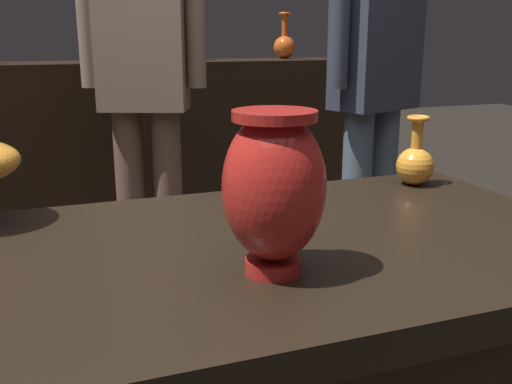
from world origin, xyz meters
The scene contains 8 objects.
back_display_shelf centered at (0.00, 2.20, 0.49)m, with size 2.60×0.40×0.99m.
vase_centerpiece centered at (0.01, -0.12, 0.92)m, with size 0.14×0.14×0.22m.
vase_left_accent centered at (0.48, 0.23, 0.85)m, with size 0.08×0.08×0.15m.
shelf_vase_right centered at (0.52, 2.25, 1.08)m, with size 0.11×0.11×0.15m.
shelf_vase_center centered at (0.00, 2.26, 1.06)m, with size 0.08×0.08×0.13m.
shelf_vase_far_right centered at (1.04, 2.27, 1.06)m, with size 0.12×0.12×0.25m.
visitor_center_back centered at (0.10, 1.41, 1.01)m, with size 0.44×0.29×1.71m.
visitor_near_right centered at (0.88, 1.06, 1.03)m, with size 0.45×0.28×1.73m.
Camera 1 is at (-0.28, -0.81, 1.12)m, focal length 40.89 mm.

